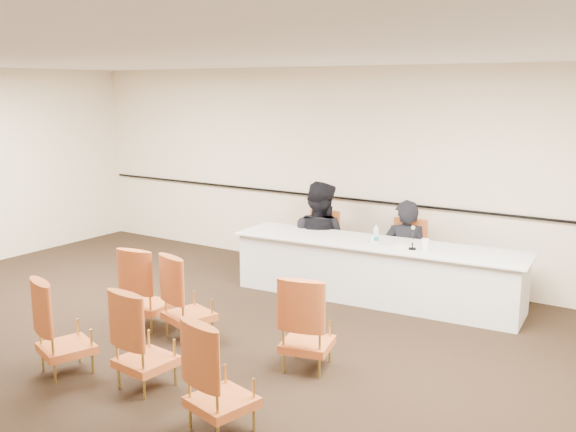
% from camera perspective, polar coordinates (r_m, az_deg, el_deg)
% --- Properties ---
extents(floor, '(10.00, 10.00, 0.00)m').
position_cam_1_polar(floor, '(6.62, -10.92, -12.94)').
color(floor, black).
rests_on(floor, ground).
extents(ceiling, '(10.00, 10.00, 0.00)m').
position_cam_1_polar(ceiling, '(6.05, -12.00, 13.96)').
color(ceiling, silver).
rests_on(ceiling, ground).
extents(wall_back, '(10.00, 0.04, 3.00)m').
position_cam_1_polar(wall_back, '(9.39, 5.94, 3.94)').
color(wall_back, '#F3E5BF').
rests_on(wall_back, ground).
extents(wall_rail, '(9.80, 0.04, 0.03)m').
position_cam_1_polar(wall_rail, '(9.42, 5.78, 1.50)').
color(wall_rail, black).
rests_on(wall_rail, wall_back).
extents(panel_table, '(3.85, 1.17, 0.76)m').
position_cam_1_polar(panel_table, '(8.36, 7.81, -4.87)').
color(panel_table, white).
rests_on(panel_table, ground).
extents(panelist_main, '(0.73, 0.62, 1.69)m').
position_cam_1_polar(panelist_main, '(8.81, 10.32, -4.00)').
color(panelist_main, black).
rests_on(panelist_main, ground).
extents(panelist_main_chair, '(0.54, 0.54, 0.95)m').
position_cam_1_polar(panelist_main_chair, '(8.79, 10.33, -3.51)').
color(panelist_main_chair, '#AC4A1F').
rests_on(panelist_main_chair, ground).
extents(panelist_second, '(0.95, 0.74, 1.92)m').
position_cam_1_polar(panelist_second, '(9.26, 2.74, -2.78)').
color(panelist_second, black).
rests_on(panelist_second, ground).
extents(panelist_second_chair, '(0.54, 0.54, 0.95)m').
position_cam_1_polar(panelist_second_chair, '(9.25, 2.74, -2.58)').
color(panelist_second_chair, '#AC4A1F').
rests_on(panelist_second_chair, ground).
extents(papers, '(0.33, 0.26, 0.00)m').
position_cam_1_polar(papers, '(8.11, 10.45, -2.68)').
color(papers, white).
rests_on(papers, panel_table).
extents(microphone, '(0.16, 0.22, 0.27)m').
position_cam_1_polar(microphone, '(7.95, 11.02, -1.99)').
color(microphone, black).
rests_on(microphone, panel_table).
extents(water_bottle, '(0.08, 0.08, 0.23)m').
position_cam_1_polar(water_bottle, '(8.19, 7.83, -1.63)').
color(water_bottle, '#187B85').
rests_on(water_bottle, panel_table).
extents(drinking_glass, '(0.08, 0.08, 0.10)m').
position_cam_1_polar(drinking_glass, '(8.20, 7.53, -2.08)').
color(drinking_glass, white).
rests_on(drinking_glass, panel_table).
extents(coffee_cup, '(0.10, 0.10, 0.14)m').
position_cam_1_polar(coffee_cup, '(7.97, 12.10, -2.48)').
color(coffee_cup, white).
rests_on(coffee_cup, panel_table).
extents(aud_chair_front_left, '(0.56, 0.56, 0.95)m').
position_cam_1_polar(aud_chair_front_left, '(7.50, -12.42, -6.17)').
color(aud_chair_front_left, '#AC4A1F').
rests_on(aud_chair_front_left, ground).
extents(aud_chair_front_mid, '(0.62, 0.62, 0.95)m').
position_cam_1_polar(aud_chair_front_mid, '(7.10, -8.83, -7.05)').
color(aud_chair_front_mid, '#AC4A1F').
rests_on(aud_chair_front_mid, ground).
extents(aud_chair_front_right, '(0.60, 0.60, 0.95)m').
position_cam_1_polar(aud_chair_front_right, '(6.28, 1.73, -9.39)').
color(aud_chair_front_right, '#AC4A1F').
rests_on(aud_chair_front_right, ground).
extents(aud_chair_back_left, '(0.64, 0.64, 0.95)m').
position_cam_1_polar(aud_chair_back_left, '(6.54, -19.21, -9.18)').
color(aud_chair_back_left, '#AC4A1F').
rests_on(aud_chair_back_left, ground).
extents(aud_chair_back_mid, '(0.54, 0.54, 0.95)m').
position_cam_1_polar(aud_chair_back_mid, '(6.04, -12.55, -10.54)').
color(aud_chair_back_mid, '#AC4A1F').
rests_on(aud_chair_back_mid, ground).
extents(aud_chair_back_right, '(0.60, 0.60, 0.95)m').
position_cam_1_polar(aud_chair_back_right, '(5.23, -5.95, -13.89)').
color(aud_chair_back_right, '#AC4A1F').
rests_on(aud_chair_back_right, ground).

